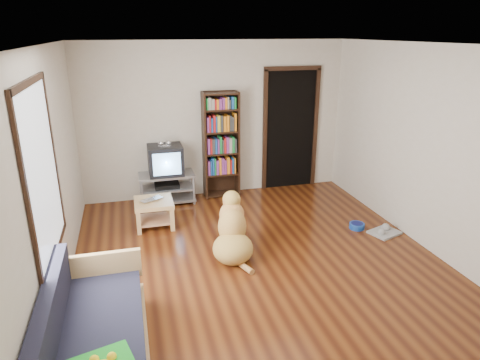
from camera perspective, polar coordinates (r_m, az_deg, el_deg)
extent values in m
plane|color=#5C2B0F|center=(5.48, 2.45, -10.66)|extent=(5.00, 5.00, 0.00)
plane|color=white|center=(4.75, 2.91, 17.65)|extent=(5.00, 5.00, 0.00)
plane|color=beige|center=(7.31, -3.26, 7.96)|extent=(4.50, 0.00, 4.50)
plane|color=beige|center=(2.87, 18.09, -11.80)|extent=(4.50, 0.00, 4.50)
plane|color=beige|center=(4.82, -23.82, 0.26)|extent=(0.00, 5.00, 5.00)
plane|color=beige|center=(6.01, 23.63, 3.86)|extent=(0.00, 5.00, 5.00)
imported|color=silver|center=(6.31, -11.46, -2.69)|extent=(0.39, 0.35, 0.03)
cylinder|color=#16409A|center=(6.50, 15.31, -5.92)|extent=(0.22, 0.22, 0.08)
cube|color=#979797|center=(6.47, 18.71, -6.64)|extent=(0.48, 0.43, 0.03)
cube|color=white|center=(4.28, -24.87, 0.69)|extent=(0.02, 1.30, 1.60)
cube|color=black|center=(4.12, -26.42, 11.56)|extent=(0.03, 1.42, 0.06)
cube|color=black|center=(4.59, -23.36, -9.05)|extent=(0.03, 1.42, 0.06)
cube|color=black|center=(3.63, -26.45, -2.71)|extent=(0.03, 0.06, 1.70)
cube|color=black|center=(4.95, -23.59, 3.20)|extent=(0.03, 0.06, 1.70)
cube|color=black|center=(7.73, 6.70, 6.59)|extent=(0.90, 0.02, 2.10)
cube|color=black|center=(7.56, 3.33, 6.40)|extent=(0.07, 0.05, 2.14)
cube|color=black|center=(7.90, 10.01, 6.71)|extent=(0.07, 0.05, 2.14)
cube|color=black|center=(7.55, 7.07, 14.58)|extent=(1.03, 0.05, 0.07)
cube|color=#99999E|center=(7.16, -9.79, 0.66)|extent=(0.90, 0.45, 0.04)
cube|color=#99999E|center=(7.24, -9.69, -1.06)|extent=(0.86, 0.42, 0.03)
cube|color=#99999E|center=(7.30, -9.61, -2.46)|extent=(0.90, 0.45, 0.04)
cylinder|color=#99999E|center=(7.03, -12.93, -1.91)|extent=(0.04, 0.04, 0.50)
cylinder|color=#99999E|center=(7.09, -6.16, -1.31)|extent=(0.04, 0.04, 0.50)
cylinder|color=#99999E|center=(7.41, -13.08, -0.82)|extent=(0.04, 0.04, 0.50)
cylinder|color=#99999E|center=(7.47, -6.64, -0.26)|extent=(0.04, 0.04, 0.50)
cube|color=black|center=(7.22, -9.71, -0.69)|extent=(0.40, 0.30, 0.07)
cube|color=black|center=(7.08, -9.91, 2.66)|extent=(0.55, 0.48, 0.48)
cube|color=black|center=(7.27, -10.06, 3.09)|extent=(0.40, 0.14, 0.36)
cube|color=#8CBFF2|center=(6.85, -9.71, 2.09)|extent=(0.44, 0.02, 0.36)
cube|color=silver|center=(6.97, -9.99, 4.51)|extent=(0.20, 0.07, 0.02)
sphere|color=silver|center=(6.95, -10.50, 4.83)|extent=(0.09, 0.09, 0.09)
sphere|color=silver|center=(6.96, -9.52, 4.91)|extent=(0.09, 0.09, 0.09)
cube|color=black|center=(7.21, -4.78, 4.49)|extent=(0.03, 0.30, 1.80)
cube|color=black|center=(7.32, -0.37, 4.80)|extent=(0.03, 0.30, 1.80)
cube|color=black|center=(7.39, -2.79, 4.92)|extent=(0.60, 0.02, 1.80)
cube|color=black|center=(7.53, -2.46, -1.77)|extent=(0.56, 0.28, 0.02)
cube|color=black|center=(7.40, -2.50, 0.91)|extent=(0.56, 0.28, 0.03)
cube|color=black|center=(7.29, -2.54, 3.66)|extent=(0.56, 0.28, 0.02)
cube|color=black|center=(7.20, -2.59, 6.50)|extent=(0.56, 0.28, 0.02)
cube|color=black|center=(7.13, -2.63, 9.40)|extent=(0.56, 0.28, 0.02)
cube|color=black|center=(7.09, -2.66, 11.47)|extent=(0.56, 0.28, 0.02)
cube|color=tan|center=(4.10, -18.02, -21.66)|extent=(0.80, 1.80, 0.22)
cube|color=#1E1E2D|center=(3.96, -18.36, -19.24)|extent=(0.74, 1.74, 0.18)
cube|color=#1E1E2D|center=(3.86, -24.04, -16.27)|extent=(0.12, 1.74, 0.40)
cube|color=tan|center=(4.59, -18.11, -10.94)|extent=(0.80, 0.06, 0.30)
cube|color=tan|center=(6.35, -11.45, -2.95)|extent=(0.55, 0.55, 0.06)
cube|color=tan|center=(6.46, -11.29, -5.17)|extent=(0.45, 0.45, 0.03)
cube|color=tan|center=(6.21, -13.35, -5.65)|extent=(0.06, 0.06, 0.34)
cube|color=tan|center=(6.23, -9.02, -5.26)|extent=(0.06, 0.06, 0.34)
cube|color=tan|center=(6.64, -13.51, -3.98)|extent=(0.06, 0.06, 0.34)
cube|color=tan|center=(6.66, -9.47, -3.62)|extent=(0.06, 0.06, 0.34)
ellipsoid|color=#B39045|center=(5.42, -0.95, -9.11)|extent=(0.61, 0.65, 0.38)
ellipsoid|color=#D9A353|center=(5.51, -1.05, -6.22)|extent=(0.44, 0.47, 0.50)
ellipsoid|color=tan|center=(5.55, -1.10, -4.64)|extent=(0.37, 0.35, 0.36)
ellipsoid|color=gold|center=(5.53, -1.14, -2.57)|extent=(0.28, 0.30, 0.22)
ellipsoid|color=tan|center=(5.65, -1.19, -2.35)|extent=(0.13, 0.21, 0.09)
sphere|color=black|center=(5.73, -1.22, -2.01)|extent=(0.04, 0.04, 0.04)
ellipsoid|color=tan|center=(5.49, -2.02, -2.84)|extent=(0.07, 0.09, 0.15)
ellipsoid|color=tan|center=(5.50, -0.23, -2.80)|extent=(0.07, 0.09, 0.15)
cylinder|color=tan|center=(5.76, -1.91, -6.82)|extent=(0.10, 0.14, 0.41)
cylinder|color=#B99847|center=(5.76, -0.34, -6.78)|extent=(0.10, 0.14, 0.41)
sphere|color=tan|center=(5.88, -1.91, -8.18)|extent=(0.11, 0.11, 0.11)
sphere|color=#D28650|center=(5.89, -0.36, -8.14)|extent=(0.11, 0.11, 0.11)
cylinder|color=#B98747|center=(5.29, 0.50, -11.42)|extent=(0.18, 0.36, 0.08)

